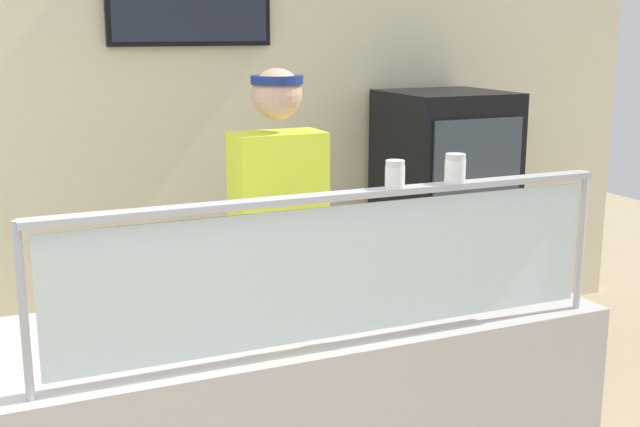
% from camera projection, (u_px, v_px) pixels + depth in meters
% --- Properties ---
extents(shop_rear_unit, '(6.44, 0.13, 2.70)m').
position_uv_depth(shop_rear_unit, '(161.00, 130.00, 4.57)').
color(shop_rear_unit, beige).
rests_on(shop_rear_unit, ground).
extents(sneeze_guard, '(1.86, 0.06, 0.49)m').
position_uv_depth(sneeze_guard, '(343.00, 252.00, 2.48)').
color(sneeze_guard, '#B2B5BC').
rests_on(sneeze_guard, serving_counter).
extents(pizza_tray, '(0.40, 0.40, 0.04)m').
position_uv_depth(pizza_tray, '(355.00, 304.00, 2.90)').
color(pizza_tray, '#9EA0A8').
rests_on(pizza_tray, serving_counter).
extents(pizza_server, '(0.14, 0.29, 0.01)m').
position_uv_depth(pizza_server, '(365.00, 299.00, 2.88)').
color(pizza_server, '#ADAFB7').
rests_on(pizza_server, pizza_tray).
extents(parmesan_shaker, '(0.06, 0.06, 0.09)m').
position_uv_depth(parmesan_shaker, '(395.00, 176.00, 2.50)').
color(parmesan_shaker, white).
rests_on(parmesan_shaker, sneeze_guard).
extents(pepper_flake_shaker, '(0.07, 0.07, 0.09)m').
position_uv_depth(pepper_flake_shaker, '(455.00, 170.00, 2.58)').
color(pepper_flake_shaker, white).
rests_on(pepper_flake_shaker, sneeze_guard).
extents(worker_figure, '(0.41, 0.50, 1.76)m').
position_uv_depth(worker_figure, '(280.00, 248.00, 3.48)').
color(worker_figure, '#23232D').
rests_on(worker_figure, ground).
extents(drink_fridge, '(0.67, 0.68, 1.56)m').
position_uv_depth(drink_fridge, '(443.00, 222.00, 4.92)').
color(drink_fridge, black).
rests_on(drink_fridge, ground).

